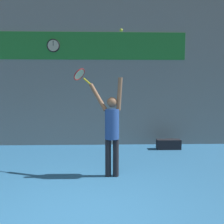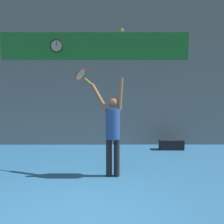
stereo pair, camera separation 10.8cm
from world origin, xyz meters
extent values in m
cube|color=gray|center=(0.00, 4.87, 2.50)|extent=(18.00, 0.10, 5.00)
cube|color=#288C38|center=(0.00, 4.81, 3.40)|extent=(6.35, 0.02, 0.91)
cylinder|color=beige|center=(-1.28, 4.79, 3.40)|extent=(0.40, 0.02, 0.40)
torus|color=black|center=(-1.28, 4.79, 3.40)|extent=(0.44, 0.04, 0.44)
cube|color=black|center=(-1.28, 4.78, 3.47)|extent=(0.02, 0.01, 0.16)
cylinder|color=black|center=(0.52, 1.94, 0.42)|extent=(0.13, 0.13, 0.83)
cylinder|color=black|center=(0.69, 1.94, 0.42)|extent=(0.13, 0.13, 0.83)
cylinder|color=#26478C|center=(0.60, 1.94, 1.16)|extent=(0.31, 0.31, 0.65)
sphere|color=brown|center=(0.60, 1.94, 1.63)|extent=(0.22, 0.22, 0.22)
cylinder|color=brown|center=(0.76, 1.92, 1.81)|extent=(0.17, 0.16, 0.71)
cylinder|color=brown|center=(0.30, 2.07, 1.74)|extent=(0.44, 0.38, 0.61)
cylinder|color=yellow|center=(0.05, 2.25, 2.09)|extent=(0.20, 0.13, 0.17)
torus|color=red|center=(-0.14, 2.36, 2.25)|extent=(0.35, 0.39, 0.27)
cylinder|color=beige|center=(-0.14, 2.36, 2.25)|extent=(0.29, 0.33, 0.23)
sphere|color=#CCDB2D|center=(0.79, 1.86, 3.11)|extent=(0.07, 0.07, 0.07)
cube|color=black|center=(2.50, 4.17, 0.16)|extent=(0.76, 0.27, 0.32)
camera|label=1|loc=(0.48, -2.73, 1.85)|focal=35.00mm
camera|label=2|loc=(0.59, -2.73, 1.85)|focal=35.00mm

